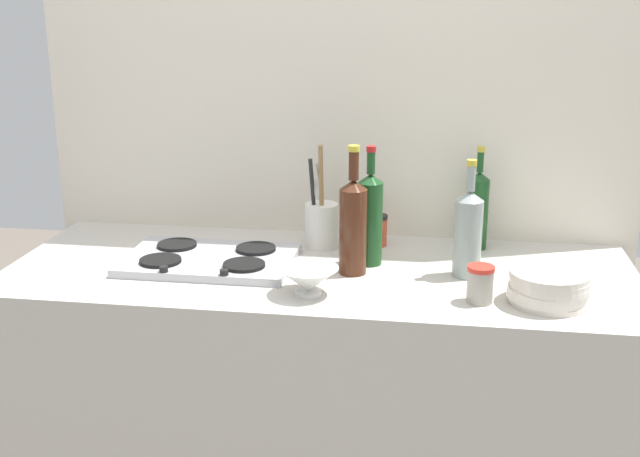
% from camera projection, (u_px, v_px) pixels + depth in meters
% --- Properties ---
extents(counter_block, '(1.80, 0.70, 0.90)m').
position_uv_depth(counter_block, '(320.00, 407.00, 2.44)').
color(counter_block, beige).
rests_on(counter_block, ground).
extents(backsplash_panel, '(1.90, 0.06, 2.58)m').
position_uv_depth(backsplash_panel, '(338.00, 113.00, 2.56)').
color(backsplash_panel, beige).
rests_on(backsplash_panel, ground).
extents(stovetop_hob, '(0.49, 0.33, 0.04)m').
position_uv_depth(stovetop_hob, '(209.00, 259.00, 2.35)').
color(stovetop_hob, '#B2B2B7').
rests_on(stovetop_hob, counter_block).
extents(plate_stack, '(0.21, 0.21, 0.09)m').
position_uv_depth(plate_stack, '(549.00, 287.00, 2.05)').
color(plate_stack, silver).
rests_on(plate_stack, counter_block).
extents(wine_bottle_leftmost, '(0.07, 0.07, 0.35)m').
position_uv_depth(wine_bottle_leftmost, '(370.00, 217.00, 2.31)').
color(wine_bottle_leftmost, '#19471E').
rests_on(wine_bottle_leftmost, counter_block).
extents(wine_bottle_mid_left, '(0.07, 0.07, 0.32)m').
position_uv_depth(wine_bottle_mid_left, '(478.00, 209.00, 2.46)').
color(wine_bottle_mid_left, '#19471E').
rests_on(wine_bottle_mid_left, counter_block).
extents(wine_bottle_mid_right, '(0.08, 0.08, 0.37)m').
position_uv_depth(wine_bottle_mid_right, '(353.00, 224.00, 2.24)').
color(wine_bottle_mid_right, '#472314').
rests_on(wine_bottle_mid_right, counter_block).
extents(wine_bottle_rightmost, '(0.08, 0.08, 0.33)m').
position_uv_depth(wine_bottle_rightmost, '(468.00, 232.00, 2.22)').
color(wine_bottle_rightmost, gray).
rests_on(wine_bottle_rightmost, counter_block).
extents(mixing_bowl, '(0.16, 0.16, 0.07)m').
position_uv_depth(mixing_bowl, '(310.00, 280.00, 2.11)').
color(mixing_bowl, white).
rests_on(mixing_bowl, counter_block).
extents(utensil_crock, '(0.10, 0.10, 0.33)m').
position_uv_depth(utensil_crock, '(321.00, 223.00, 2.48)').
color(utensil_crock, silver).
rests_on(utensil_crock, counter_block).
extents(condiment_jar_front, '(0.07, 0.07, 0.10)m').
position_uv_depth(condiment_jar_front, '(480.00, 284.00, 2.05)').
color(condiment_jar_front, '#9E998C').
rests_on(condiment_jar_front, counter_block).
extents(condiment_jar_rear, '(0.06, 0.06, 0.10)m').
position_uv_depth(condiment_jar_rear, '(378.00, 230.00, 2.50)').
color(condiment_jar_rear, '#C64C2D').
rests_on(condiment_jar_rear, counter_block).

